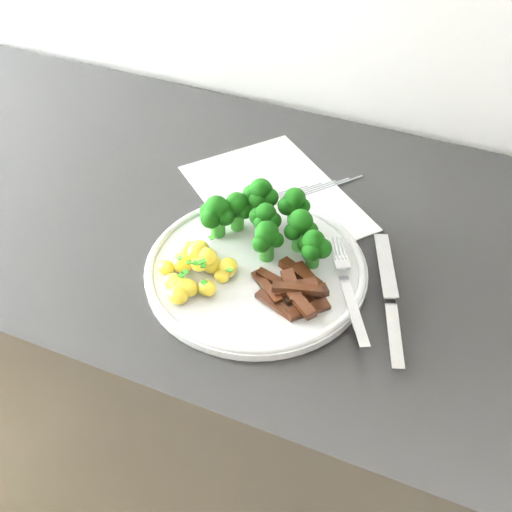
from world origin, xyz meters
TOP-DOWN VIEW (x-y plane):
  - counter at (-0.04, 1.66)m, footprint 2.47×0.62m
  - recipe_paper at (-0.16, 1.73)m, footprint 0.33×0.32m
  - plate at (-0.12, 1.57)m, footprint 0.29×0.29m
  - broccoli at (-0.13, 1.63)m, footprint 0.19×0.12m
  - potatoes at (-0.19, 1.52)m, footprint 0.10×0.11m
  - beef_strips at (-0.06, 1.55)m, footprint 0.11×0.09m
  - fork at (0.00, 1.57)m, footprint 0.10×0.17m
  - knife at (0.06, 1.57)m, footprint 0.09×0.21m

SIDE VIEW (x-z plane):
  - counter at x=-0.04m, z-range 0.00..0.93m
  - recipe_paper at x=-0.16m, z-range 0.93..0.93m
  - plate at x=-0.12m, z-range 0.93..0.94m
  - knife at x=0.06m, z-range 0.92..0.95m
  - fork at x=0.00m, z-range 0.94..0.95m
  - beef_strips at x=-0.06m, z-range 0.93..0.96m
  - potatoes at x=-0.19m, z-range 0.93..0.97m
  - broccoli at x=-0.13m, z-range 0.94..1.01m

